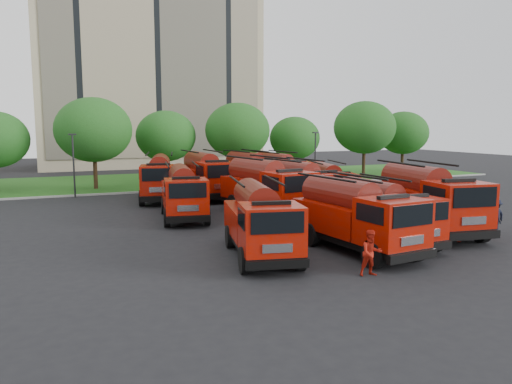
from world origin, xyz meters
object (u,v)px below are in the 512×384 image
Objects in this scene: fire_truck_1 at (355,216)px; fire_truck_10 at (252,172)px; fire_truck_3 at (426,199)px; firefighter_3 at (494,232)px; fire_truck_4 at (183,193)px; fire_truck_6 at (303,187)px; fire_truck_8 at (160,178)px; firefighter_4 at (283,234)px; fire_truck_11 at (281,173)px; fire_truck_9 at (206,175)px; fire_truck_0 at (260,221)px; firefighter_0 at (459,241)px; fire_truck_2 at (382,212)px; firefighter_5 at (392,206)px; fire_truck_5 at (266,188)px; fire_truck_7 at (329,185)px; firefighter_2 at (491,237)px; firefighter_1 at (371,276)px.

fire_truck_1 is 0.95× the size of fire_truck_10.
fire_truck_10 is at bearing 75.01° from fire_truck_1.
firefighter_3 is (3.37, -1.59, -1.81)m from fire_truck_3.
fire_truck_6 is at bearing 4.02° from fire_truck_4.
fire_truck_4 is at bearing -78.17° from fire_truck_8.
fire_truck_11 is at bearing -58.37° from firefighter_4.
fire_truck_9 reaches higher than firefighter_4.
firefighter_0 is at bearing 5.00° from fire_truck_0.
firefighter_5 is (7.55, 8.83, -1.54)m from fire_truck_2.
fire_truck_5 is 9.91m from firefighter_5.
fire_truck_9 is (-7.15, 17.09, -0.01)m from fire_truck_3.
fire_truck_11 is (6.85, 0.43, -0.11)m from fire_truck_9.
fire_truck_6 is at bearing -139.08° from fire_truck_7.
fire_truck_5 is 6.04m from fire_truck_7.
fire_truck_7 is 0.89× the size of fire_truck_10.
fire_truck_6 is 11.19m from firefighter_0.
firefighter_3 is (14.50, -10.62, -1.62)m from fire_truck_4.
fire_truck_0 is at bearing 132.60° from firefighter_0.
fire_truck_0 is 10.54m from firefighter_0.
fire_truck_9 is 14.61m from firefighter_4.
fire_truck_5 is (5.15, -1.07, 0.19)m from fire_truck_4.
firefighter_0 is (0.23, -12.13, -1.52)m from fire_truck_7.
fire_truck_9 is at bearing 121.09° from fire_truck_3.
fire_truck_4 is 10.95m from fire_truck_7.
fire_truck_6 is at bearing 15.42° from firefighter_2.
fire_truck_4 is at bearing 109.64° from fire_truck_1.
firefighter_0 is at bearing -18.75° from fire_truck_2.
firefighter_1 is at bearing -104.61° from fire_truck_5.
fire_truck_2 is 20.01m from fire_truck_10.
fire_truck_6 reaches higher than fire_truck_7.
fire_truck_5 is at bearing 177.34° from fire_truck_6.
firefighter_4 is (2.94, 3.70, -1.60)m from fire_truck_0.
firefighter_4 is at bearing -112.57° from fire_truck_5.
fire_truck_0 reaches higher than firefighter_2.
fire_truck_3 is 9.95m from fire_truck_5.
firefighter_5 is at bearing 72.19° from fire_truck_3.
firefighter_0 is (10.89, -19.59, -1.73)m from fire_truck_8.
fire_truck_5 is 9.21m from fire_truck_9.
fire_truck_5 is (-2.19, 9.14, 0.27)m from fire_truck_2.
fire_truck_1 is at bearing 163.86° from firefighter_4.
fire_truck_8 reaches higher than firefighter_0.
fire_truck_4 is at bearing 94.14° from firefighter_0.
fire_truck_7 is 3.85× the size of firefighter_1.
fire_truck_5 is 12.13m from firefighter_0.
fire_truck_2 is 0.85× the size of fire_truck_9.
firefighter_0 is at bearing -70.92° from fire_truck_9.
fire_truck_9 reaches higher than fire_truck_6.
fire_truck_3 is at bearing -142.42° from firefighter_4.
fire_truck_3 is at bearing 13.42° from fire_truck_1.
fire_truck_11 reaches higher than firefighter_0.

